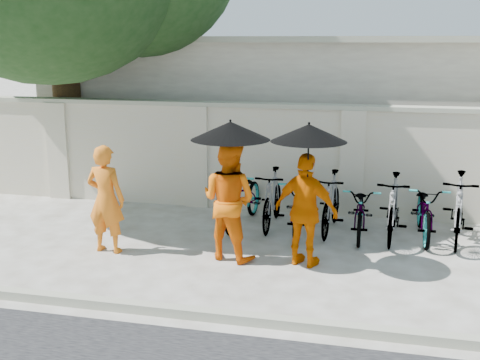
# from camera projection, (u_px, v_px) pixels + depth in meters

# --- Properties ---
(ground) EXTENTS (80.00, 80.00, 0.00)m
(ground) POSITION_uv_depth(u_px,v_px,m) (202.00, 265.00, 8.89)
(ground) COLOR silver
(kerb) EXTENTS (40.00, 0.16, 0.12)m
(kerb) POSITION_uv_depth(u_px,v_px,m) (161.00, 310.00, 7.27)
(kerb) COLOR #A1A28C
(kerb) RESTS_ON ground
(compound_wall) EXTENTS (20.00, 0.30, 2.00)m
(compound_wall) POSITION_uv_depth(u_px,v_px,m) (299.00, 160.00, 11.48)
(compound_wall) COLOR beige
(compound_wall) RESTS_ON ground
(building_behind) EXTENTS (14.00, 6.00, 3.20)m
(building_behind) POSITION_uv_depth(u_px,v_px,m) (361.00, 109.00, 14.72)
(building_behind) COLOR beige
(building_behind) RESTS_ON ground
(monk_left) EXTENTS (0.65, 0.46, 1.70)m
(monk_left) POSITION_uv_depth(u_px,v_px,m) (106.00, 199.00, 9.27)
(monk_left) COLOR orange
(monk_left) RESTS_ON ground
(monk_center) EXTENTS (1.05, 0.92, 1.81)m
(monk_center) POSITION_uv_depth(u_px,v_px,m) (229.00, 200.00, 8.99)
(monk_center) COLOR #EC6307
(monk_center) RESTS_ON ground
(parasol_center) EXTENTS (1.16, 1.16, 1.08)m
(parasol_center) POSITION_uv_depth(u_px,v_px,m) (230.00, 131.00, 8.66)
(parasol_center) COLOR black
(parasol_center) RESTS_ON ground
(monk_right) EXTENTS (1.06, 0.72, 1.68)m
(monk_right) POSITION_uv_depth(u_px,v_px,m) (306.00, 210.00, 8.69)
(monk_right) COLOR #DA5F00
(monk_right) RESTS_ON ground
(parasol_right) EXTENTS (1.07, 1.07, 1.16)m
(parasol_right) POSITION_uv_depth(u_px,v_px,m) (309.00, 133.00, 8.35)
(parasol_right) COLOR black
(parasol_right) RESTS_ON ground
(bike_0) EXTENTS (0.82, 1.97, 1.01)m
(bike_0) POSITION_uv_depth(u_px,v_px,m) (244.00, 197.00, 10.72)
(bike_0) COLOR gray
(bike_0) RESTS_ON ground
(bike_1) EXTENTS (0.49, 1.71, 1.03)m
(bike_1) POSITION_uv_depth(u_px,v_px,m) (272.00, 199.00, 10.60)
(bike_1) COLOR gray
(bike_1) RESTS_ON ground
(bike_2) EXTENTS (0.74, 1.88, 0.97)m
(bike_2) POSITION_uv_depth(u_px,v_px,m) (300.00, 204.00, 10.34)
(bike_2) COLOR gray
(bike_2) RESTS_ON ground
(bike_3) EXTENTS (0.61, 1.76, 1.04)m
(bike_3) POSITION_uv_depth(u_px,v_px,m) (331.00, 203.00, 10.32)
(bike_3) COLOR gray
(bike_3) RESTS_ON ground
(bike_4) EXTENTS (0.62, 1.72, 0.90)m
(bike_4) POSITION_uv_depth(u_px,v_px,m) (361.00, 210.00, 10.09)
(bike_4) COLOR gray
(bike_4) RESTS_ON ground
(bike_5) EXTENTS (0.64, 1.82, 1.07)m
(bike_5) POSITION_uv_depth(u_px,v_px,m) (393.00, 207.00, 9.95)
(bike_5) COLOR gray
(bike_5) RESTS_ON ground
(bike_6) EXTENTS (0.69, 1.82, 0.95)m
(bike_6) POSITION_uv_depth(u_px,v_px,m) (425.00, 211.00, 10.00)
(bike_6) COLOR gray
(bike_6) RESTS_ON ground
(bike_7) EXTENTS (0.76, 1.94, 1.13)m
(bike_7) POSITION_uv_depth(u_px,v_px,m) (459.00, 208.00, 9.80)
(bike_7) COLOR gray
(bike_7) RESTS_ON ground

